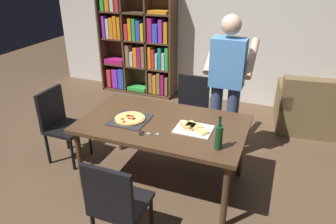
% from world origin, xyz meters
% --- Properties ---
extents(ground_plane, '(12.00, 12.00, 0.00)m').
position_xyz_m(ground_plane, '(0.00, 0.00, 0.00)').
color(ground_plane, brown).
extents(back_wall, '(6.40, 0.10, 2.80)m').
position_xyz_m(back_wall, '(0.00, 2.60, 1.40)').
color(back_wall, silver).
rests_on(back_wall, ground_plane).
extents(dining_table, '(1.70, 1.01, 0.75)m').
position_xyz_m(dining_table, '(0.00, 0.00, 0.68)').
color(dining_table, '#4C331E').
rests_on(dining_table, ground_plane).
extents(chair_near_camera, '(0.42, 0.42, 0.90)m').
position_xyz_m(chair_near_camera, '(-0.00, -0.99, 0.51)').
color(chair_near_camera, black).
rests_on(chair_near_camera, ground_plane).
extents(chair_far_side, '(0.42, 0.42, 0.90)m').
position_xyz_m(chair_far_side, '(0.00, 0.99, 0.51)').
color(chair_far_side, black).
rests_on(chair_far_side, ground_plane).
extents(chair_left_end, '(0.42, 0.42, 0.90)m').
position_xyz_m(chair_left_end, '(-1.34, 0.00, 0.51)').
color(chair_left_end, black).
rests_on(chair_left_end, ground_plane).
extents(bookshelf, '(1.40, 0.35, 1.95)m').
position_xyz_m(bookshelf, '(-1.45, 2.37, 0.90)').
color(bookshelf, '#513823').
rests_on(bookshelf, ground_plane).
extents(person_serving_pizza, '(0.55, 0.54, 1.75)m').
position_xyz_m(person_serving_pizza, '(0.48, 0.77, 1.00)').
color(person_serving_pizza, '#38476B').
rests_on(person_serving_pizza, ground_plane).
extents(pepperoni_pizza_on_tray, '(0.38, 0.38, 0.04)m').
position_xyz_m(pepperoni_pizza_on_tray, '(-0.34, -0.08, 0.77)').
color(pepperoni_pizza_on_tray, '#2D2D33').
rests_on(pepperoni_pizza_on_tray, dining_table).
extents(pizza_slices_on_towel, '(0.36, 0.28, 0.03)m').
position_xyz_m(pizza_slices_on_towel, '(0.34, -0.03, 0.76)').
color(pizza_slices_on_towel, white).
rests_on(pizza_slices_on_towel, dining_table).
extents(wine_bottle, '(0.07, 0.07, 0.32)m').
position_xyz_m(wine_bottle, '(0.64, -0.29, 0.87)').
color(wine_bottle, '#194723').
rests_on(wine_bottle, dining_table).
extents(kitchen_scissors, '(0.20, 0.10, 0.01)m').
position_xyz_m(kitchen_scissors, '(-0.06, -0.28, 0.76)').
color(kitchen_scissors, silver).
rests_on(kitchen_scissors, dining_table).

